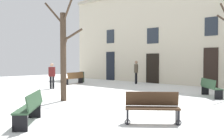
# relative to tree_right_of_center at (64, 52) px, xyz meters

# --- Properties ---
(ground_plane) EXTENTS (38.31, 38.31, 0.00)m
(ground_plane) POSITION_rel_tree_right_of_center_xyz_m (0.02, 1.27, -2.22)
(ground_plane) COLOR white
(building_facade) EXTENTS (23.94, 0.60, 7.85)m
(building_facade) POSITION_rel_tree_right_of_center_xyz_m (0.02, 10.67, 1.76)
(building_facade) COLOR beige
(building_facade) RESTS_ON ground
(tree_right_of_center) EXTENTS (2.02, 1.09, 4.99)m
(tree_right_of_center) POSITION_rel_tree_right_of_center_xyz_m (0.00, 0.00, 0.00)
(tree_right_of_center) COLOR #423326
(tree_right_of_center) RESTS_ON ground
(litter_bin) EXTENTS (0.41, 0.41, 0.87)m
(litter_bin) POSITION_rel_tree_right_of_center_xyz_m (-7.32, 7.02, -1.78)
(litter_bin) COLOR #2D3D2D
(litter_bin) RESTS_ON ground
(bench_facing_shops) EXTENTS (0.82, 1.84, 0.91)m
(bench_facing_shops) POSITION_rel_tree_right_of_center_xyz_m (-6.49, 5.57, -1.76)
(bench_facing_shops) COLOR brown
(bench_facing_shops) RESTS_ON ground
(bench_back_to_back_right) EXTENTS (1.49, 1.38, 0.92)m
(bench_back_to_back_right) POSITION_rel_tree_right_of_center_xyz_m (5.48, -0.76, -1.75)
(bench_back_to_back_right) COLOR #3D2819
(bench_back_to_back_right) RESTS_ON ground
(bench_by_litter_bin) EXTENTS (1.67, 1.56, 0.92)m
(bench_by_litter_bin) POSITION_rel_tree_right_of_center_xyz_m (3.02, -3.33, -1.74)
(bench_by_litter_bin) COLOR #2D4C33
(bench_by_litter_bin) RESTS_ON ground
(bench_back_to_back_left) EXTENTS (1.66, 1.65, 0.91)m
(bench_back_to_back_left) POSITION_rel_tree_right_of_center_xyz_m (4.21, 5.89, -1.74)
(bench_back_to_back_left) COLOR #2D4C33
(bench_back_to_back_left) RESTS_ON ground
(person_crossing_plaza) EXTENTS (0.35, 0.44, 1.80)m
(person_crossing_plaza) POSITION_rel_tree_right_of_center_xyz_m (-3.16, 9.02, -1.21)
(person_crossing_plaza) COLOR black
(person_crossing_plaza) RESTS_ON ground
(person_near_bench) EXTENTS (0.44, 0.40, 1.65)m
(person_near_bench) POSITION_rel_tree_right_of_center_xyz_m (-4.73, 2.44, -1.31)
(person_near_bench) COLOR black
(person_near_bench) RESTS_ON ground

